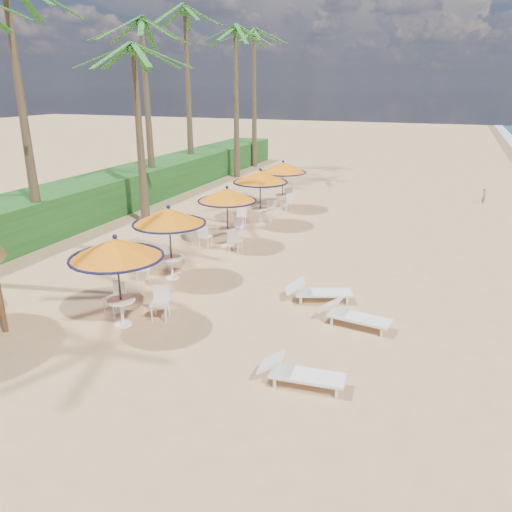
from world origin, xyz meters
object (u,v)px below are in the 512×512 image
at_px(station_3, 260,183).
at_px(lounger_far, 316,291).
at_px(lounger_near, 298,373).
at_px(station_0, 119,256).
at_px(station_4, 284,172).
at_px(station_1, 167,223).
at_px(station_2, 227,202).
at_px(lounger_mid, 352,315).

height_order(station_3, lounger_far, station_3).
relative_size(lounger_near, lounger_far, 0.94).
distance_m(station_0, station_4, 14.43).
height_order(station_1, lounger_near, station_1).
bearing_deg(station_2, lounger_far, -40.38).
bearing_deg(station_1, station_2, 85.05).
height_order(station_0, station_3, station_3).
height_order(station_0, lounger_mid, station_0).
distance_m(station_1, station_4, 10.97).
bearing_deg(lounger_near, station_3, 109.49).
bearing_deg(station_3, station_4, 89.65).
distance_m(station_4, lounger_near, 16.57).
height_order(lounger_near, lounger_far, lounger_far).
height_order(station_0, station_1, station_0).
relative_size(station_0, station_3, 0.98).
distance_m(station_2, lounger_mid, 8.24).
distance_m(station_3, lounger_far, 9.14).
xyz_separation_m(station_0, station_2, (-0.26, 7.48, -0.18)).
height_order(station_1, station_4, station_4).
bearing_deg(station_4, lounger_far, -66.83).
relative_size(station_0, station_4, 1.02).
height_order(station_3, station_4, station_3).
bearing_deg(station_2, lounger_mid, -40.98).
bearing_deg(station_1, lounger_near, -37.73).
bearing_deg(lounger_mid, lounger_far, 144.61).
xyz_separation_m(lounger_near, lounger_far, (-0.78, 4.52, 0.01)).
xyz_separation_m(station_2, station_4, (0.08, 6.95, 0.14)).
bearing_deg(station_0, station_2, 91.99).
xyz_separation_m(station_0, station_3, (-0.20, 11.05, -0.04)).
bearing_deg(station_0, lounger_near, -11.87).
height_order(station_0, station_2, station_0).
distance_m(station_0, station_2, 7.49).
xyz_separation_m(station_0, lounger_mid, (5.86, 2.16, -1.66)).
bearing_deg(lounger_near, lounger_far, 94.89).
xyz_separation_m(lounger_near, lounger_mid, (0.54, 3.28, 0.01)).
bearing_deg(lounger_far, station_1, 158.24).
xyz_separation_m(station_1, station_2, (0.35, 4.01, -0.14)).
height_order(station_0, lounger_far, station_0).
height_order(station_1, lounger_far, station_1).
xyz_separation_m(station_1, lounger_far, (5.15, -0.07, -1.61)).
xyz_separation_m(station_3, lounger_near, (5.52, -12.16, -1.62)).
distance_m(lounger_near, lounger_mid, 3.33).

